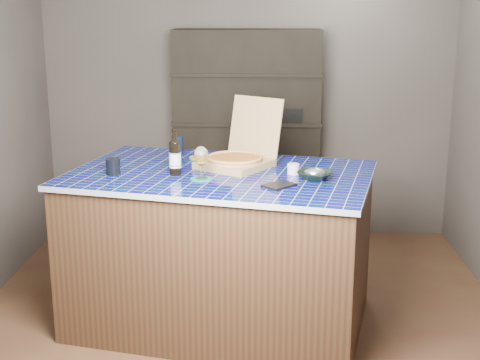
{
  "coord_description": "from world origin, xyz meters",
  "views": [
    {
      "loc": [
        0.16,
        -4.0,
        2.0
      ],
      "look_at": [
        0.0,
        0.0,
        0.94
      ],
      "focal_mm": 50.0,
      "sensor_mm": 36.0,
      "label": 1
    }
  ],
  "objects_px": {
    "wine_glass": "(201,157)",
    "mead_bottle": "(175,157)",
    "pizza_box": "(237,158)",
    "dvd_case": "(279,185)",
    "kitchen_island": "(221,248)",
    "bowl": "(315,175)"
  },
  "relations": [
    {
      "from": "dvd_case",
      "to": "bowl",
      "type": "height_order",
      "value": "bowl"
    },
    {
      "from": "pizza_box",
      "to": "bowl",
      "type": "height_order",
      "value": "pizza_box"
    },
    {
      "from": "dvd_case",
      "to": "bowl",
      "type": "xyz_separation_m",
      "value": [
        0.21,
        0.17,
        0.02
      ]
    },
    {
      "from": "kitchen_island",
      "to": "bowl",
      "type": "distance_m",
      "value": 0.79
    },
    {
      "from": "pizza_box",
      "to": "mead_bottle",
      "type": "distance_m",
      "value": 0.43
    },
    {
      "from": "wine_glass",
      "to": "mead_bottle",
      "type": "bearing_deg",
      "value": 145.66
    },
    {
      "from": "pizza_box",
      "to": "dvd_case",
      "type": "relative_size",
      "value": 3.42
    },
    {
      "from": "kitchen_island",
      "to": "dvd_case",
      "type": "xyz_separation_m",
      "value": [
        0.36,
        -0.31,
        0.5
      ]
    },
    {
      "from": "pizza_box",
      "to": "mead_bottle",
      "type": "relative_size",
      "value": 2.14
    },
    {
      "from": "mead_bottle",
      "to": "bowl",
      "type": "relative_size",
      "value": 1.4
    },
    {
      "from": "dvd_case",
      "to": "mead_bottle",
      "type": "bearing_deg",
      "value": -157.9
    },
    {
      "from": "pizza_box",
      "to": "mead_bottle",
      "type": "height_order",
      "value": "pizza_box"
    },
    {
      "from": "wine_glass",
      "to": "dvd_case",
      "type": "distance_m",
      "value": 0.49
    },
    {
      "from": "kitchen_island",
      "to": "dvd_case",
      "type": "distance_m",
      "value": 0.69
    },
    {
      "from": "mead_bottle",
      "to": "bowl",
      "type": "distance_m",
      "value": 0.85
    },
    {
      "from": "kitchen_island",
      "to": "dvd_case",
      "type": "height_order",
      "value": "dvd_case"
    },
    {
      "from": "mead_bottle",
      "to": "wine_glass",
      "type": "bearing_deg",
      "value": -34.34
    },
    {
      "from": "dvd_case",
      "to": "kitchen_island",
      "type": "bearing_deg",
      "value": -177.22
    },
    {
      "from": "kitchen_island",
      "to": "wine_glass",
      "type": "height_order",
      "value": "wine_glass"
    },
    {
      "from": "pizza_box",
      "to": "wine_glass",
      "type": "bearing_deg",
      "value": -87.0
    },
    {
      "from": "mead_bottle",
      "to": "wine_glass",
      "type": "relative_size",
      "value": 1.45
    },
    {
      "from": "wine_glass",
      "to": "kitchen_island",
      "type": "bearing_deg",
      "value": 60.88
    }
  ]
}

